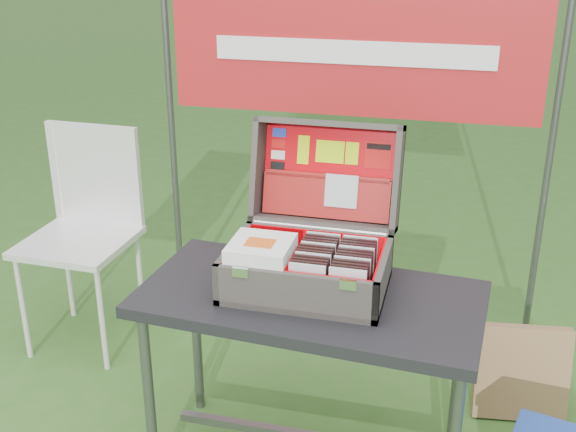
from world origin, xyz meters
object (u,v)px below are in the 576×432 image
(chair, at_px, (78,244))
(cardboard_box, at_px, (522,373))
(table, at_px, (309,383))
(suitcase, at_px, (311,214))

(chair, xyz_separation_m, cardboard_box, (1.91, -0.07, -0.30))
(table, bearing_deg, chair, 158.75)
(chair, distance_m, cardboard_box, 1.94)
(table, height_order, cardboard_box, table)
(chair, relative_size, cardboard_box, 2.61)
(table, relative_size, suitcase, 2.09)
(cardboard_box, bearing_deg, table, -153.44)
(table, relative_size, chair, 1.13)
(suitcase, xyz_separation_m, cardboard_box, (0.76, 0.39, -0.74))
(table, bearing_deg, cardboard_box, 37.51)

